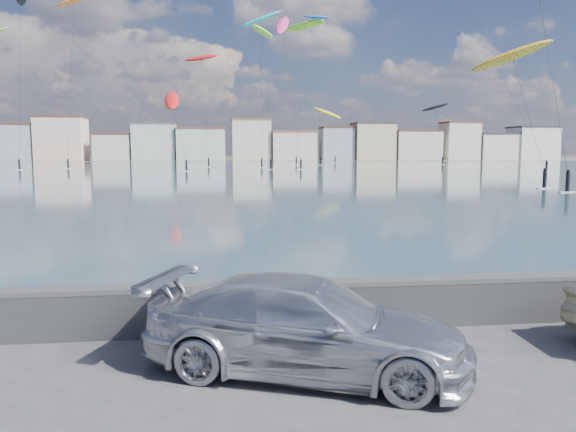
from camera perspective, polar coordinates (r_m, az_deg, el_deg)
The scene contains 18 objects.
ground at distance 9.06m, azimuth -3.28°, elevation -17.10°, with size 700.00×700.00×0.00m, color #333335.
bay_water at distance 99.84m, azimuth -6.84°, elevation 4.60°, with size 500.00×177.00×0.00m, color #33525E.
far_shore_strip at distance 208.31m, azimuth -7.02°, elevation 5.69°, with size 500.00×60.00×0.00m, color #4C473D.
seawall at distance 11.41m, azimuth -4.23°, elevation -8.94°, with size 400.00×0.36×1.08m.
far_buildings at distance 194.30m, azimuth -6.64°, elevation 7.40°, with size 240.79×13.26×14.60m.
car_silver at distance 9.42m, azimuth 1.91°, elevation -11.09°, with size 2.18×5.37×1.56m, color silver.
kitesurfer_0 at distance 124.19m, azimuth -2.75°, elevation 19.20°, with size 9.22×9.14×33.17m.
kitesurfer_1 at distance 109.48m, azimuth 20.35°, elevation 14.27°, with size 6.98×18.33×20.67m.
kitesurfer_2 at distance 71.41m, azimuth 21.83°, elevation 14.78°, with size 9.77×15.35×16.72m.
kitesurfer_3 at distance 132.71m, azimuth -20.93°, elevation 19.48°, with size 8.06×15.42×36.17m.
kitesurfer_6 at distance 148.53m, azimuth 2.97°, elevation 19.29°, with size 7.19×15.09×38.07m.
kitesurfer_8 at distance 150.07m, azimuth 1.72°, elevation 18.64°, with size 10.45×12.84×36.95m.
kitesurfer_9 at distance 165.96m, azimuth 4.05°, elevation 10.34°, with size 8.72×14.50×16.50m.
kitesurfer_10 at distance 113.37m, azimuth -11.71°, elevation 11.40°, with size 6.00×20.40×16.06m.
kitesurfer_13 at distance 158.02m, azimuth 14.73°, elevation 10.54°, with size 7.15×16.44×16.48m.
kitesurfer_14 at distance 120.68m, azimuth -0.56°, elevation 18.64°, with size 4.82×18.68×31.79m.
kitesurfer_17 at distance 114.45m, azimuth -2.57°, elevation 18.05°, with size 6.89×13.13×27.51m.
kitesurfer_19 at distance 128.28m, azimuth -8.80°, elevation 15.42°, with size 8.42×9.94×24.78m.
Camera 1 is at (-0.54, -8.27, 3.66)m, focal length 35.00 mm.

